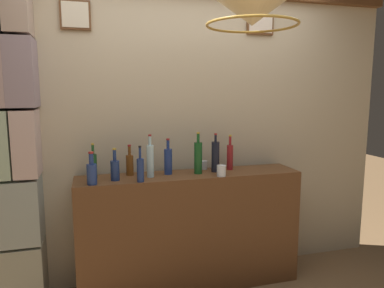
# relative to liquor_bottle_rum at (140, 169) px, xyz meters

# --- Properties ---
(panelled_rear_partition) EXTENTS (3.78, 0.15, 2.53)m
(panelled_rear_partition) POSITION_rel_liquor_bottle_rum_xyz_m (0.42, 0.40, 0.30)
(panelled_rear_partition) COLOR #BCAD8E
(panelled_rear_partition) RESTS_ON ground
(stone_pillar) EXTENTS (0.37, 0.35, 2.46)m
(stone_pillar) POSITION_rel_liquor_bottle_rum_xyz_m (-0.88, 0.25, 0.21)
(stone_pillar) COLOR gray
(stone_pillar) RESTS_ON ground
(bar_shelf_unit) EXTENTS (1.80, 0.36, 0.95)m
(bar_shelf_unit) POSITION_rel_liquor_bottle_rum_xyz_m (0.42, 0.14, -0.57)
(bar_shelf_unit) COLOR brown
(bar_shelf_unit) RESTS_ON ground
(liquor_bottle_rum) EXTENTS (0.05, 0.05, 0.27)m
(liquor_bottle_rum) POSITION_rel_liquor_bottle_rum_xyz_m (0.00, 0.00, 0.00)
(liquor_bottle_rum) COLOR navy
(liquor_bottle_rum) RESTS_ON bar_shelf_unit
(liquor_bottle_tequila) EXTENTS (0.06, 0.06, 0.29)m
(liquor_bottle_tequila) POSITION_rel_liquor_bottle_rum_xyz_m (0.25, 0.18, 0.01)
(liquor_bottle_tequila) COLOR navy
(liquor_bottle_tequila) RESTS_ON bar_shelf_unit
(liquor_bottle_gin) EXTENTS (0.06, 0.06, 0.32)m
(liquor_bottle_gin) POSITION_rel_liquor_bottle_rum_xyz_m (0.64, 0.16, 0.03)
(liquor_bottle_gin) COLOR black
(liquor_bottle_gin) RESTS_ON bar_shelf_unit
(liquor_bottle_rye) EXTENTS (0.07, 0.07, 0.24)m
(liquor_bottle_rye) POSITION_rel_liquor_bottle_rum_xyz_m (-0.34, 0.02, -0.01)
(liquor_bottle_rye) COLOR navy
(liquor_bottle_rye) RESTS_ON bar_shelf_unit
(liquor_bottle_vodka) EXTENTS (0.06, 0.06, 0.33)m
(liquor_bottle_vodka) POSITION_rel_liquor_bottle_rum_xyz_m (0.09, 0.12, 0.04)
(liquor_bottle_vodka) COLOR silver
(liquor_bottle_vodka) RESTS_ON bar_shelf_unit
(liquor_bottle_bourbon) EXTENTS (0.06, 0.06, 0.34)m
(liquor_bottle_bourbon) POSITION_rel_liquor_bottle_rum_xyz_m (0.48, 0.14, 0.04)
(liquor_bottle_bourbon) COLOR #185020
(liquor_bottle_bourbon) RESTS_ON bar_shelf_unit
(liquor_bottle_vermouth) EXTENTS (0.07, 0.07, 0.24)m
(liquor_bottle_vermouth) POSITION_rel_liquor_bottle_rum_xyz_m (-0.18, 0.09, -0.01)
(liquor_bottle_vermouth) COLOR navy
(liquor_bottle_vermouth) RESTS_ON bar_shelf_unit
(liquor_bottle_mezcal) EXTENTS (0.05, 0.05, 0.30)m
(liquor_bottle_mezcal) POSITION_rel_liquor_bottle_rum_xyz_m (0.78, 0.21, 0.02)
(liquor_bottle_mezcal) COLOR maroon
(liquor_bottle_mezcal) RESTS_ON bar_shelf_unit
(liquor_bottle_scotch) EXTENTS (0.06, 0.06, 0.24)m
(liquor_bottle_scotch) POSITION_rel_liquor_bottle_rum_xyz_m (-0.05, 0.23, -0.01)
(liquor_bottle_scotch) COLOR brown
(liquor_bottle_scotch) RESTS_ON bar_shelf_unit
(liquor_bottle_port) EXTENTS (0.05, 0.05, 0.27)m
(liquor_bottle_port) POSITION_rel_liquor_bottle_rum_xyz_m (-0.33, 0.21, 0.01)
(liquor_bottle_port) COLOR #1B4E23
(liquor_bottle_port) RESTS_ON bar_shelf_unit
(glass_tumbler_rocks) EXTENTS (0.06, 0.06, 0.07)m
(glass_tumbler_rocks) POSITION_rel_liquor_bottle_rum_xyz_m (0.57, 0.28, -0.06)
(glass_tumbler_rocks) COLOR silver
(glass_tumbler_rocks) RESTS_ON bar_shelf_unit
(glass_tumbler_highball) EXTENTS (0.07, 0.07, 0.09)m
(glass_tumbler_highball) POSITION_rel_liquor_bottle_rum_xyz_m (0.63, 0.00, -0.05)
(glass_tumbler_highball) COLOR silver
(glass_tumbler_highball) RESTS_ON bar_shelf_unit
(pendant_lamp) EXTENTS (0.56, 0.56, 0.51)m
(pendant_lamp) POSITION_rel_liquor_bottle_rum_xyz_m (0.62, -0.52, 1.04)
(pendant_lamp) COLOR beige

